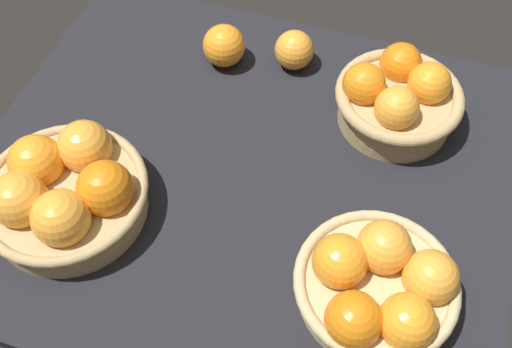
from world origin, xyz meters
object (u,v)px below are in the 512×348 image
(basket_near_left, at_px, (64,191))
(basket_near_right, at_px, (378,286))
(loose_orange_front_gap, at_px, (224,46))
(loose_orange_back_gap, at_px, (294,50))
(basket_far_right, at_px, (397,98))

(basket_near_left, bearing_deg, basket_near_right, 0.09)
(basket_near_right, distance_m, basket_near_left, 0.46)
(loose_orange_front_gap, distance_m, loose_orange_back_gap, 0.12)
(loose_orange_back_gap, bearing_deg, basket_near_right, -59.88)
(basket_near_right, distance_m, loose_orange_front_gap, 0.51)
(basket_near_right, distance_m, loose_orange_back_gap, 0.46)
(loose_orange_front_gap, height_order, loose_orange_back_gap, loose_orange_front_gap)
(basket_far_right, bearing_deg, basket_near_left, -142.11)
(basket_far_right, height_order, basket_near_right, basket_far_right)
(basket_near_left, xyz_separation_m, loose_orange_front_gap, (0.11, 0.37, -0.01))
(basket_near_right, xyz_separation_m, loose_orange_front_gap, (-0.35, 0.37, -0.00))
(basket_far_right, height_order, loose_orange_front_gap, basket_far_right)
(basket_near_left, bearing_deg, loose_orange_front_gap, 73.21)
(loose_orange_front_gap, xyz_separation_m, loose_orange_back_gap, (0.12, 0.03, -0.00))
(basket_near_left, distance_m, loose_orange_front_gap, 0.38)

